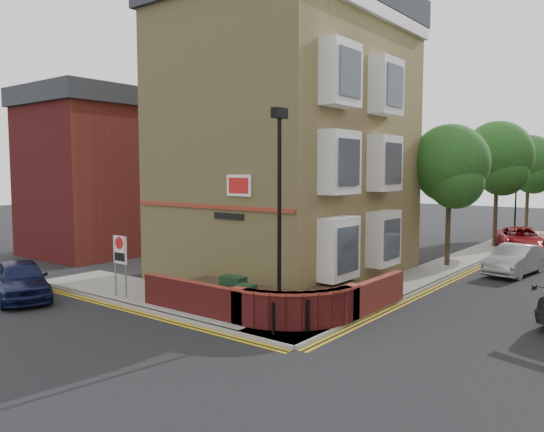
{
  "coord_description": "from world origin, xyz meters",
  "views": [
    {
      "loc": [
        10.77,
        -10.94,
        4.67
      ],
      "look_at": [
        -0.85,
        4.0,
        3.01
      ],
      "focal_mm": 35.0,
      "sensor_mm": 36.0,
      "label": 1
    }
  ],
  "objects_px": {
    "lamppost": "(279,216)",
    "silver_car_near": "(515,260)",
    "utility_cabinet_large": "(233,295)",
    "navy_hatchback": "(21,280)",
    "zone_sign": "(120,255)"
  },
  "relations": [
    {
      "from": "lamppost",
      "to": "silver_car_near",
      "type": "distance_m",
      "value": 13.68
    },
    {
      "from": "utility_cabinet_large",
      "to": "silver_car_near",
      "type": "distance_m",
      "value": 13.92
    },
    {
      "from": "navy_hatchback",
      "to": "silver_car_near",
      "type": "bearing_deg",
      "value": -19.26
    },
    {
      "from": "lamppost",
      "to": "utility_cabinet_large",
      "type": "relative_size",
      "value": 5.25
    },
    {
      "from": "silver_car_near",
      "to": "navy_hatchback",
      "type": "bearing_deg",
      "value": -121.9
    },
    {
      "from": "utility_cabinet_large",
      "to": "navy_hatchback",
      "type": "bearing_deg",
      "value": -159.16
    },
    {
      "from": "zone_sign",
      "to": "navy_hatchback",
      "type": "relative_size",
      "value": 0.53
    },
    {
      "from": "navy_hatchback",
      "to": "zone_sign",
      "type": "bearing_deg",
      "value": -34.41
    },
    {
      "from": "lamppost",
      "to": "navy_hatchback",
      "type": "xyz_separation_m",
      "value": [
        -9.58,
        -2.82,
        -2.64
      ]
    },
    {
      "from": "navy_hatchback",
      "to": "silver_car_near",
      "type": "distance_m",
      "value": 20.45
    },
    {
      "from": "utility_cabinet_large",
      "to": "zone_sign",
      "type": "height_order",
      "value": "zone_sign"
    },
    {
      "from": "lamppost",
      "to": "silver_car_near",
      "type": "xyz_separation_m",
      "value": [
        3.4,
        12.97,
        -2.68
      ]
    },
    {
      "from": "zone_sign",
      "to": "utility_cabinet_large",
      "type": "bearing_deg",
      "value": 9.69
    },
    {
      "from": "lamppost",
      "to": "zone_sign",
      "type": "distance_m",
      "value": 6.85
    },
    {
      "from": "navy_hatchback",
      "to": "silver_car_near",
      "type": "relative_size",
      "value": 1.03
    }
  ]
}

